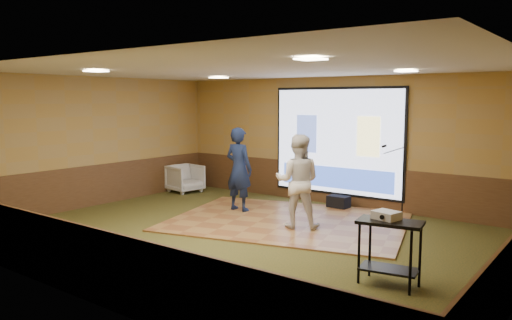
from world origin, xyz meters
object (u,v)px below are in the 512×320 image
Objects in this scene: projector_screen at (337,142)px; av_table at (390,241)px; duffel_bag at (339,202)px; player_right at (298,181)px; banquet_chair at (185,178)px; mic_stand at (400,196)px; dance_floor at (288,221)px; player_left at (239,169)px; projector at (386,215)px.

projector_screen is 3.77× the size of av_table.
player_right is at bearing -84.37° from duffel_bag.
duffel_bag is at bearing -72.23° from banquet_chair.
mic_stand is at bearing 108.90° from av_table.
dance_floor is at bearing -89.52° from projector_screen.
av_table is 1.09× the size of banquet_chair.
player_right is at bearing -98.65° from banquet_chair.
av_table is (4.37, -2.25, -0.35)m from player_left.
banquet_chair reaches higher than dance_floor.
player_right is at bearing 158.30° from projector.
duffel_bag is (-1.48, 0.14, -0.35)m from mic_stand.
mic_stand reaches higher than projector.
duffel_bag is at bearing 81.82° from dance_floor.
mic_stand is (1.27, 1.94, -0.43)m from player_right.
projector reaches higher than av_table.
dance_floor is at bearing 175.04° from player_left.
player_left reaches higher than av_table.
player_right is 5.52× the size of projector.
dance_floor is 2.57× the size of player_right.
mic_stand is at bearing 42.49° from dance_floor.
mic_stand is at bearing -149.10° from player_right.
player_right reaches higher than duffel_bag.
player_right is 3.79× the size of duffel_bag.
av_table is at bearing -105.16° from banquet_chair.
projector is (-0.08, 0.06, 0.33)m from av_table.
dance_floor is at bearing -98.18° from duffel_bag.
projector_screen is 2.54m from dance_floor.
duffel_bag is (-2.74, 3.84, -0.45)m from av_table.
projector is 4.70m from duffel_bag.
duffel_bag reaches higher than dance_floor.
projector is 0.69× the size of duffel_bag.
mic_stand reaches higher than duffel_bag.
av_table is at bearing 153.10° from player_left.
player_left is at bearing 152.77° from av_table.
projector reaches higher than banquet_chair.
banquet_chair is at bearing -171.80° from duffel_bag.
projector_screen is at bearing 125.62° from av_table.
duffel_bag is (-2.67, 3.79, -0.79)m from projector.
player_left is at bearing 174.71° from dance_floor.
mic_stand is (-1.27, 3.70, -0.11)m from av_table.
player_left is (-1.36, -1.95, -0.52)m from projector_screen.
projector_screen is at bearing 138.22° from projector.
projector_screen is 2.15× the size of mic_stand.
player_left is 2.27× the size of banquet_chair.
projector is (2.93, -4.14, -0.54)m from projector_screen.
mic_stand is at bearing -154.61° from player_left.
player_right is at bearing 165.28° from player_left.
player_left is at bearing -40.98° from player_right.
banquet_chair is (-2.64, 0.98, -0.58)m from player_left.
projector is at bearing 153.28° from player_left.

